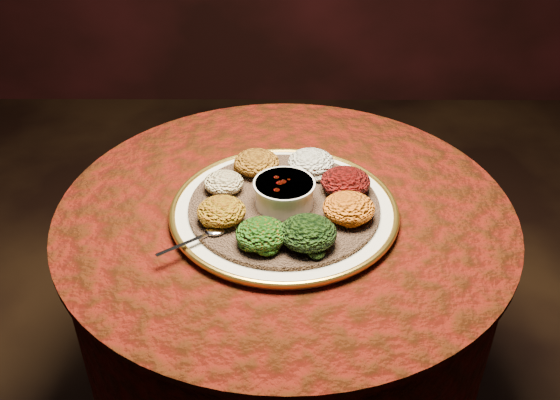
{
  "coord_description": "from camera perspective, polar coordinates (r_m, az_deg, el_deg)",
  "views": [
    {
      "loc": [
        -0.01,
        -1.06,
        1.5
      ],
      "look_at": [
        -0.01,
        -0.01,
        0.76
      ],
      "focal_mm": 40.0,
      "sensor_mm": 36.0,
      "label": 1
    }
  ],
  "objects": [
    {
      "name": "portion_kitfo",
      "position": [
        1.3,
        6.01,
        1.68
      ],
      "size": [
        0.1,
        0.1,
        0.05
      ],
      "primitive_type": "ellipsoid",
      "color": "black",
      "rests_on": "injera"
    },
    {
      "name": "portion_ayib",
      "position": [
        1.36,
        2.85,
        3.47
      ],
      "size": [
        0.1,
        0.1,
        0.05
      ],
      "primitive_type": "ellipsoid",
      "color": "white",
      "rests_on": "injera"
    },
    {
      "name": "injera",
      "position": [
        1.27,
        0.38,
        -0.54
      ],
      "size": [
        0.52,
        0.52,
        0.01
      ],
      "primitive_type": "cylinder",
      "rotation": [
        0.0,
        0.0,
        -0.42
      ],
      "color": "brown",
      "rests_on": "platter"
    },
    {
      "name": "table",
      "position": [
        1.42,
        0.45,
        -6.45
      ],
      "size": [
        0.96,
        0.96,
        0.73
      ],
      "color": "black",
      "rests_on": "ground"
    },
    {
      "name": "platter",
      "position": [
        1.28,
        0.38,
        -0.93
      ],
      "size": [
        0.58,
        0.58,
        0.02
      ],
      "rotation": [
        0.0,
        0.0,
        0.37
      ],
      "color": "silver",
      "rests_on": "table"
    },
    {
      "name": "spoon",
      "position": [
        1.19,
        -6.47,
        -3.04
      ],
      "size": [
        0.12,
        0.09,
        0.01
      ],
      "rotation": [
        0.0,
        0.0,
        -2.51
      ],
      "color": "silver",
      "rests_on": "injera"
    },
    {
      "name": "portion_gomen",
      "position": [
        1.15,
        2.58,
        -3.01
      ],
      "size": [
        0.11,
        0.1,
        0.05
      ],
      "primitive_type": "ellipsoid",
      "color": "black",
      "rests_on": "injera"
    },
    {
      "name": "portion_kik",
      "position": [
        1.22,
        -5.38,
        -1.02
      ],
      "size": [
        0.1,
        0.09,
        0.05
      ],
      "primitive_type": "ellipsoid",
      "color": "#9D730D",
      "rests_on": "injera"
    },
    {
      "name": "portion_tikil",
      "position": [
        1.22,
        6.3,
        -0.74
      ],
      "size": [
        0.1,
        0.1,
        0.05
      ],
      "primitive_type": "ellipsoid",
      "color": "#AC6E0E",
      "rests_on": "injera"
    },
    {
      "name": "portion_mixveg",
      "position": [
        1.15,
        -1.68,
        -3.11
      ],
      "size": [
        0.1,
        0.09,
        0.05
      ],
      "primitive_type": "ellipsoid",
      "color": "#A23F0A",
      "rests_on": "injera"
    },
    {
      "name": "portion_shiro",
      "position": [
        1.36,
        -2.15,
        3.45
      ],
      "size": [
        0.1,
        0.09,
        0.05
      ],
      "primitive_type": "ellipsoid",
      "color": "#995C12",
      "rests_on": "injera"
    },
    {
      "name": "portion_timatim",
      "position": [
        1.3,
        -5.17,
        1.6
      ],
      "size": [
        0.08,
        0.08,
        0.04
      ],
      "primitive_type": "ellipsoid",
      "color": "maroon",
      "rests_on": "injera"
    },
    {
      "name": "stew_bowl",
      "position": [
        1.25,
        0.39,
        0.77
      ],
      "size": [
        0.12,
        0.12,
        0.05
      ],
      "color": "silver",
      "rests_on": "injera"
    }
  ]
}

